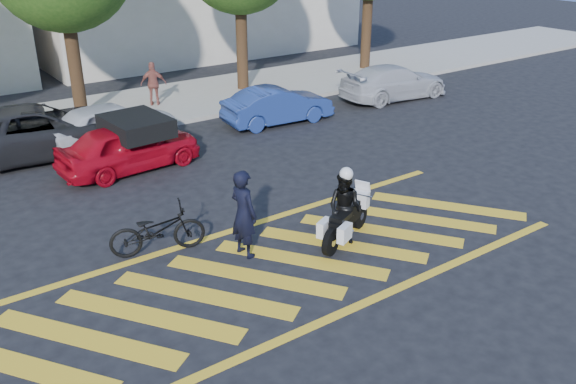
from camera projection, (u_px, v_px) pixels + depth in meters
ground at (280, 267)px, 12.09m from camera, size 90.00×90.00×0.00m
sidewalk at (82, 118)px, 21.00m from camera, size 60.00×5.00×0.15m
crosswalk at (279, 268)px, 12.07m from camera, size 12.33×4.00×0.01m
officer_bike at (244, 214)px, 12.19m from camera, size 0.55×0.74×1.86m
bicycle at (157, 230)px, 12.44m from camera, size 2.07×1.19×1.03m
police_motorcycle at (345, 221)px, 12.89m from camera, size 1.87×1.10×0.88m
officer_moto at (345, 208)px, 12.76m from camera, size 0.85×0.94×1.57m
red_convertible at (129, 147)px, 16.58m from camera, size 4.00×1.86×1.32m
parked_mid_left at (38, 131)px, 17.51m from camera, size 5.63×3.01×1.50m
parked_mid_right at (111, 124)px, 18.31m from camera, size 4.23×2.12×1.38m
parked_right at (278, 105)px, 20.45m from camera, size 3.85×1.61×1.24m
parked_far_right at (394, 82)px, 23.29m from camera, size 4.58×2.16×1.29m
pedestrian_right at (154, 84)px, 21.89m from camera, size 0.99×0.76×1.56m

